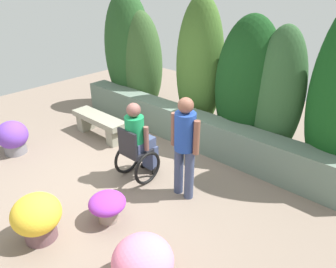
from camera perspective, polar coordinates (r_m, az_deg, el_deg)
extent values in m
plane|color=gray|center=(5.16, -8.30, -8.62)|extent=(11.42, 11.42, 0.00)
cube|color=slate|center=(6.09, 4.16, 1.15)|extent=(5.96, 0.45, 0.67)
ellipsoid|color=#244D22|center=(7.74, -7.39, 14.96)|extent=(1.36, 0.95, 2.79)
ellipsoid|color=#355529|center=(7.43, -4.91, 12.89)|extent=(1.12, 0.78, 2.37)
ellipsoid|color=#3E6326|center=(6.37, 5.85, 12.26)|extent=(1.06, 0.74, 2.75)
ellipsoid|color=#143D16|center=(5.78, 14.49, 8.62)|extent=(1.25, 0.87, 2.48)
ellipsoid|color=#2F552D|center=(5.52, 19.63, 6.44)|extent=(0.90, 0.63, 2.37)
cube|color=gray|center=(6.94, -15.06, 2.17)|extent=(0.20, 0.32, 0.35)
cube|color=gray|center=(6.19, -9.78, -0.38)|extent=(0.20, 0.32, 0.35)
cube|color=gray|center=(6.46, -12.77, 2.82)|extent=(1.37, 0.38, 0.12)
cube|color=black|center=(4.95, -5.84, -3.20)|extent=(0.40, 0.40, 0.06)
cube|color=black|center=(4.74, -7.56, -1.60)|extent=(0.40, 0.04, 0.40)
cube|color=black|center=(5.35, -3.12, -5.64)|extent=(0.28, 0.12, 0.03)
torus|color=black|center=(5.22, -7.53, -4.40)|extent=(0.05, 0.56, 0.56)
torus|color=black|center=(4.92, -3.80, -6.37)|extent=(0.05, 0.56, 0.56)
cylinder|color=black|center=(5.42, -4.69, -5.84)|extent=(0.03, 0.10, 0.10)
cylinder|color=black|center=(5.25, -2.55, -6.95)|extent=(0.03, 0.10, 0.10)
cube|color=#3F496E|center=(4.96, -5.05, -1.67)|extent=(0.30, 0.40, 0.16)
cube|color=#3F496E|center=(5.25, -3.32, -4.20)|extent=(0.26, 0.14, 0.43)
cylinder|color=#1A8C4D|center=(4.77, -6.21, 0.45)|extent=(0.30, 0.30, 0.50)
cylinder|color=brown|center=(4.97, -7.15, 0.51)|extent=(0.08, 0.08, 0.40)
cylinder|color=brown|center=(4.72, -4.07, -0.86)|extent=(0.08, 0.08, 0.40)
sphere|color=brown|center=(4.62, -6.43, 4.45)|extent=(0.22, 0.22, 0.22)
cylinder|color=#3A4463|center=(4.65, 2.01, -6.68)|extent=(0.14, 0.14, 0.80)
cylinder|color=#3A4463|center=(4.55, 3.96, -7.60)|extent=(0.14, 0.14, 0.80)
cylinder|color=#21439F|center=(4.26, 3.19, 0.47)|extent=(0.30, 0.30, 0.56)
cylinder|color=brown|center=(4.38, 1.14, 0.92)|extent=(0.09, 0.09, 0.50)
cylinder|color=brown|center=(4.16, 5.32, -0.69)|extent=(0.09, 0.09, 0.50)
sphere|color=brown|center=(4.10, 3.32, 5.34)|extent=(0.22, 0.22, 0.22)
cylinder|color=slate|center=(6.50, -26.54, -2.20)|extent=(0.39, 0.39, 0.24)
ellipsoid|color=#34612E|center=(6.42, -26.88, -0.76)|extent=(0.43, 0.43, 0.18)
ellipsoid|color=purple|center=(6.39, -27.02, -0.14)|extent=(0.56, 0.56, 0.52)
cylinder|color=gray|center=(4.40, -11.04, -14.27)|extent=(0.27, 0.27, 0.22)
ellipsoid|color=#2A621A|center=(4.31, -11.20, -12.86)|extent=(0.30, 0.30, 0.09)
ellipsoid|color=purple|center=(4.29, -11.25, -12.48)|extent=(0.50, 0.50, 0.24)
cylinder|color=brown|center=(4.39, -22.66, -16.12)|extent=(0.40, 0.40, 0.25)
ellipsoid|color=#21601B|center=(4.27, -23.11, -14.25)|extent=(0.44, 0.44, 0.17)
ellipsoid|color=yellow|center=(4.22, -23.30, -13.48)|extent=(0.61, 0.61, 0.49)
ellipsoid|color=#2C4F2A|center=(3.54, -4.66, -23.36)|extent=(0.42, 0.42, 0.18)
ellipsoid|color=pink|center=(3.48, -4.71, -22.54)|extent=(0.66, 0.66, 0.52)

